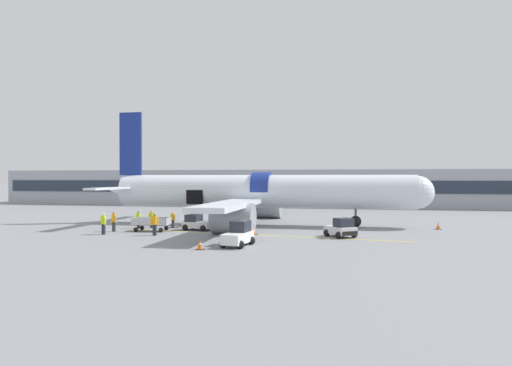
{
  "coord_description": "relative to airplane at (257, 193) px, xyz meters",
  "views": [
    {
      "loc": [
        10.29,
        -40.7,
        4.71
      ],
      "look_at": [
        1.62,
        1.74,
        4.2
      ],
      "focal_mm": 32.0,
      "sensor_mm": 36.0,
      "label": 1
    }
  ],
  "objects": [
    {
      "name": "safety_cone_wingtip",
      "position": [
        1.28,
        -7.44,
        -2.85
      ],
      "size": [
        0.6,
        0.6,
        0.61
      ],
      "color": "black",
      "rests_on": "ground_plane"
    },
    {
      "name": "safety_cone_nose",
      "position": [
        16.99,
        -0.35,
        -2.81
      ],
      "size": [
        0.51,
        0.51,
        0.69
      ],
      "color": "black",
      "rests_on": "ground_plane"
    },
    {
      "name": "ground_plane",
      "position": [
        -1.29,
        -3.63,
        -3.13
      ],
      "size": [
        500.0,
        500.0,
        0.0
      ],
      "primitive_type": "plane",
      "color": "gray"
    },
    {
      "name": "apron_marking_line",
      "position": [
        1.17,
        -7.67,
        -3.13
      ],
      "size": [
        25.23,
        3.77,
        0.01
      ],
      "color": "yellow",
      "rests_on": "ground_plane"
    },
    {
      "name": "ground_crew_supervisor",
      "position": [
        -7.07,
        -4.36,
        -2.33
      ],
      "size": [
        0.54,
        0.42,
        1.54
      ],
      "color": "#2D2D33",
      "rests_on": "ground_plane"
    },
    {
      "name": "terminal_strip",
      "position": [
        -1.29,
        33.64,
        -0.14
      ],
      "size": [
        99.9,
        13.13,
        5.98
      ],
      "color": "#9EA3AD",
      "rests_on": "ground_plane"
    },
    {
      "name": "ground_crew_loader_a",
      "position": [
        -6.49,
        -9.71,
        -2.17
      ],
      "size": [
        0.62,
        0.55,
        1.83
      ],
      "color": "#1E2338",
      "rests_on": "ground_plane"
    },
    {
      "name": "baggage_tug_lead",
      "position": [
        1.53,
        -13.83,
        -2.41
      ],
      "size": [
        2.08,
        3.4,
        1.7
      ],
      "color": "white",
      "rests_on": "ground_plane"
    },
    {
      "name": "airplane",
      "position": [
        0.0,
        0.0,
        0.0
      ],
      "size": [
        32.72,
        29.9,
        11.56
      ],
      "color": "silver",
      "rests_on": "ground_plane"
    },
    {
      "name": "ground_crew_helper",
      "position": [
        -9.12,
        -4.52,
        -2.25
      ],
      "size": [
        0.59,
        0.43,
        1.68
      ],
      "color": "#1E2338",
      "rests_on": "ground_plane"
    },
    {
      "name": "ground_crew_driver",
      "position": [
        -10.92,
        -9.95,
        -2.2
      ],
      "size": [
        0.57,
        0.57,
        1.78
      ],
      "color": "#1E2338",
      "rests_on": "ground_plane"
    },
    {
      "name": "ground_crew_marshal",
      "position": [
        -10.06,
        -5.31,
        -2.27
      ],
      "size": [
        0.48,
        0.56,
        1.64
      ],
      "color": "black",
      "rests_on": "ground_plane"
    },
    {
      "name": "baggage_tug_mid",
      "position": [
        8.4,
        -7.71,
        -2.48
      ],
      "size": [
        2.71,
        2.89,
        1.53
      ],
      "color": "silver",
      "rests_on": "ground_plane"
    },
    {
      "name": "baggage_cart_loading",
      "position": [
        -7.83,
        -6.95,
        -2.52
      ],
      "size": [
        4.16,
        2.05,
        1.18
      ],
      "color": "#B7BABF",
      "rests_on": "ground_plane"
    },
    {
      "name": "baggage_tug_rear",
      "position": [
        -4.38,
        -5.36,
        -2.53
      ],
      "size": [
        2.93,
        2.32,
        1.4
      ],
      "color": "silver",
      "rests_on": "ground_plane"
    },
    {
      "name": "safety_cone_engine_left",
      "position": [
        -0.54,
        -15.92,
        -2.82
      ],
      "size": [
        0.52,
        0.52,
        0.67
      ],
      "color": "black",
      "rests_on": "ground_plane"
    },
    {
      "name": "ground_crew_loader_b",
      "position": [
        -11.11,
        -7.91,
        -2.23
      ],
      "size": [
        0.59,
        0.53,
        1.73
      ],
      "color": "#2D2D33",
      "rests_on": "ground_plane"
    }
  ]
}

